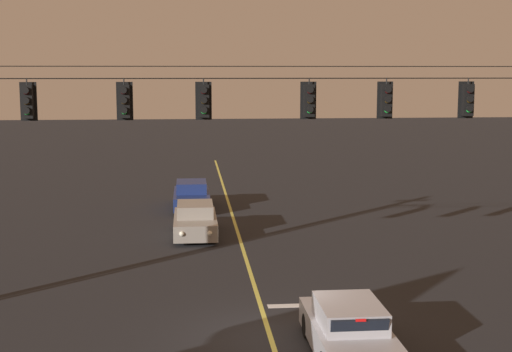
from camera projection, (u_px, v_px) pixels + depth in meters
name	position (u px, v px, depth m)	size (l,w,h in m)	color
ground_plane	(270.00, 336.00, 19.60)	(180.00, 180.00, 0.00)	black
lane_centre_stripe	(244.00, 253.00, 28.58)	(0.14, 60.00, 0.01)	#D1C64C
stop_bar_paint	(324.00, 305.00, 22.25)	(3.40, 0.36, 0.01)	silver
signal_span_assembly	(259.00, 163.00, 22.06)	(20.48, 0.32, 8.18)	#423021
traffic_light_leftmost	(27.00, 102.00, 21.17)	(0.48, 0.41, 1.22)	black
traffic_light_left_inner	(124.00, 101.00, 21.42)	(0.48, 0.41, 1.22)	black
traffic_light_centre	(204.00, 101.00, 21.63)	(0.48, 0.41, 1.22)	black
traffic_light_right_inner	(309.00, 100.00, 21.92)	(0.48, 0.41, 1.22)	black
traffic_light_rightmost	(386.00, 100.00, 22.13)	(0.48, 0.41, 1.22)	black
traffic_light_far_right	(468.00, 100.00, 22.36)	(0.48, 0.41, 1.22)	black
car_waiting_near_lane	(348.00, 330.00, 18.19)	(1.80, 4.33, 1.39)	#A5A5AD
car_oncoming_lead	(195.00, 221.00, 31.55)	(1.80, 4.42, 1.39)	gray
car_oncoming_trailing	(192.00, 196.00, 37.78)	(1.80, 4.42, 1.39)	navy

